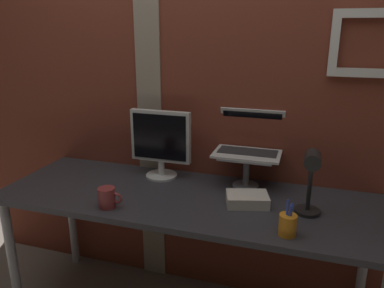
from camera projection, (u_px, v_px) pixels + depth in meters
brick_wall_back at (193, 80)px, 2.14m from camera, size 3.02×0.16×2.59m
desk at (186, 209)px, 1.94m from camera, size 1.95×0.66×0.75m
monitor at (161, 141)px, 2.11m from camera, size 0.35×0.18×0.39m
laptop_stand at (246, 165)px, 2.00m from camera, size 0.28×0.22×0.18m
laptop at (250, 140)px, 2.03m from camera, size 0.35×0.29×0.22m
desk_lamp at (311, 177)px, 1.64m from camera, size 0.12×0.20×0.33m
pen_cup at (288, 225)px, 1.54m from camera, size 0.07×0.07×0.16m
coffee_mug at (107, 198)px, 1.79m from camera, size 0.12×0.08×0.10m
paper_clutter_stack at (247, 199)px, 1.82m from camera, size 0.23×0.19×0.05m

